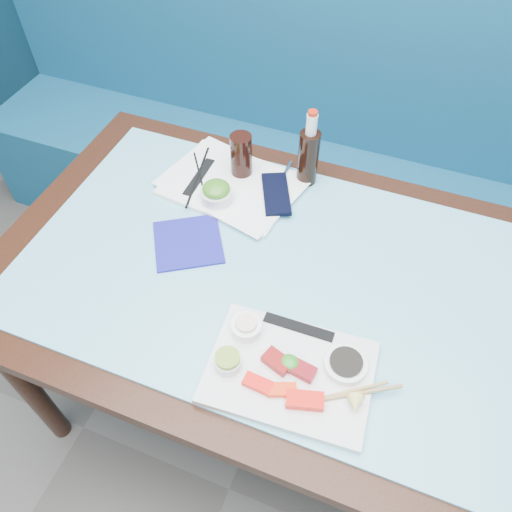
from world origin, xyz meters
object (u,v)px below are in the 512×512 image
(sashimi_plate, at_px, (290,372))
(cola_glass, at_px, (241,155))
(dining_table, at_px, (270,291))
(booth_bench, at_px, (340,175))
(blue_napkin, at_px, (188,242))
(serving_tray, at_px, (231,185))
(seaweed_bowl, at_px, (217,195))
(cola_bottle_body, at_px, (308,158))

(sashimi_plate, relative_size, cola_glass, 2.71)
(sashimi_plate, xyz_separation_m, cola_glass, (-0.33, 0.54, 0.07))
(sashimi_plate, bearing_deg, dining_table, 114.42)
(booth_bench, distance_m, blue_napkin, 0.95)
(serving_tray, distance_m, cola_glass, 0.09)
(seaweed_bowl, xyz_separation_m, blue_napkin, (-0.01, -0.16, -0.03))
(serving_tray, bearing_deg, booth_bench, 77.91)
(dining_table, xyz_separation_m, serving_tray, (-0.21, 0.24, 0.10))
(seaweed_bowl, bearing_deg, dining_table, -36.98)
(booth_bench, xyz_separation_m, blue_napkin, (-0.23, -0.84, 0.39))
(sashimi_plate, relative_size, seaweed_bowl, 3.89)
(dining_table, height_order, serving_tray, serving_tray)
(blue_napkin, bearing_deg, booth_bench, 74.78)
(sashimi_plate, bearing_deg, seaweed_bowl, 126.53)
(seaweed_bowl, height_order, cola_bottle_body, cola_bottle_body)
(seaweed_bowl, relative_size, cola_bottle_body, 0.54)
(booth_bench, xyz_separation_m, sashimi_plate, (0.13, -1.09, 0.39))
(cola_bottle_body, bearing_deg, blue_napkin, -121.95)
(booth_bench, relative_size, seaweed_bowl, 34.13)
(booth_bench, height_order, cola_glass, booth_bench)
(sashimi_plate, xyz_separation_m, blue_napkin, (-0.36, 0.25, -0.01))
(sashimi_plate, xyz_separation_m, cola_bottle_body, (-0.15, 0.59, 0.07))
(dining_table, bearing_deg, sashimi_plate, -61.68)
(serving_tray, height_order, seaweed_bowl, seaweed_bowl)
(cola_glass, relative_size, blue_napkin, 0.74)
(serving_tray, bearing_deg, sashimi_plate, -48.18)
(booth_bench, bearing_deg, cola_glass, -109.76)
(dining_table, height_order, cola_bottle_body, cola_bottle_body)
(cola_glass, bearing_deg, booth_bench, 70.24)
(seaweed_bowl, bearing_deg, sashimi_plate, -49.58)
(dining_table, distance_m, seaweed_bowl, 0.30)
(dining_table, bearing_deg, seaweed_bowl, 143.02)
(seaweed_bowl, distance_m, cola_bottle_body, 0.27)
(booth_bench, height_order, seaweed_bowl, booth_bench)
(cola_glass, bearing_deg, blue_napkin, -96.12)
(cola_glass, bearing_deg, serving_tray, -100.30)
(booth_bench, relative_size, dining_table, 2.14)
(sashimi_plate, relative_size, cola_bottle_body, 2.08)
(cola_glass, bearing_deg, seaweed_bowl, -98.75)
(serving_tray, bearing_deg, dining_table, -42.22)
(booth_bench, height_order, blue_napkin, booth_bench)
(serving_tray, distance_m, blue_napkin, 0.24)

